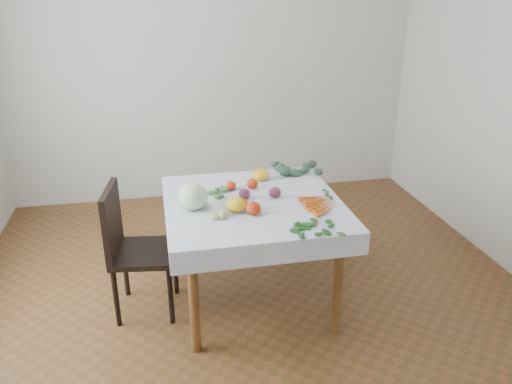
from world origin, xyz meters
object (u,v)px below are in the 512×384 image
(heirloom_back, at_px, (261,175))
(table, at_px, (253,216))
(cabbage, at_px, (193,196))
(carrot_bunch, at_px, (320,204))
(chair, at_px, (130,243))

(heirloom_back, bearing_deg, table, -109.60)
(table, height_order, cabbage, cabbage)
(heirloom_back, xyz_separation_m, carrot_bunch, (0.27, -0.52, -0.03))
(table, height_order, chair, chair)
(chair, bearing_deg, heirloom_back, 17.70)
(table, xyz_separation_m, heirloom_back, (0.13, 0.36, 0.14))
(table, bearing_deg, carrot_bunch, -21.71)
(carrot_bunch, bearing_deg, cabbage, 170.95)
(table, bearing_deg, chair, 175.55)
(cabbage, height_order, heirloom_back, cabbage)
(cabbage, relative_size, heirloom_back, 1.53)
(cabbage, distance_m, carrot_bunch, 0.79)
(chair, height_order, heirloom_back, chair)
(chair, height_order, carrot_bunch, chair)
(cabbage, distance_m, heirloom_back, 0.65)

